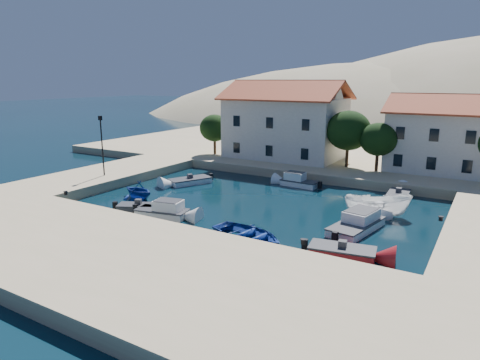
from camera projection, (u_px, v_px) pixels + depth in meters
name	position (u px, v px, depth m)	size (l,w,h in m)	color
ground	(191.00, 239.00, 29.77)	(400.00, 400.00, 0.00)	black
quay_south	(128.00, 263.00, 24.64)	(52.00, 12.00, 1.00)	tan
quay_west	(109.00, 175.00, 47.51)	(8.00, 20.00, 1.00)	tan
quay_north	(366.00, 154.00, 60.36)	(80.00, 36.00, 1.00)	tan
building_left	(286.00, 119.00, 54.77)	(14.70, 9.45, 9.70)	beige
building_mid	(439.00, 132.00, 46.76)	(10.50, 8.40, 8.30)	beige
trees	(361.00, 135.00, 47.64)	(37.30, 5.30, 6.45)	#382314
lamppost	(102.00, 140.00, 44.11)	(0.35, 0.25, 6.22)	black
bollards	(253.00, 215.00, 31.33)	(29.36, 9.56, 0.30)	black
motorboat_grey_sw	(139.00, 208.00, 35.96)	(3.73, 2.91, 1.25)	#37383D
cabin_cruiser_south	(162.00, 211.00, 34.52)	(4.52, 2.62, 1.60)	white
rowboat_south	(247.00, 240.00, 29.55)	(3.96, 5.55, 1.15)	navy
motorboat_red_se	(342.00, 252.00, 26.80)	(4.33, 2.49, 1.25)	maroon
cabin_cruiser_east	(356.00, 224.00, 31.31)	(3.11, 5.76, 1.60)	white
boat_east	(377.00, 216.00, 34.72)	(1.99, 5.30, 2.05)	white
motorboat_white_ne	(398.00, 196.00, 39.75)	(2.09, 4.03, 1.25)	white
rowboat_west	(139.00, 198.00, 40.20)	(2.97, 3.45, 1.82)	navy
motorboat_white_west	(190.00, 181.00, 45.46)	(3.65, 4.82, 1.25)	white
cabin_cruiser_north	(300.00, 182.00, 44.36)	(3.96, 1.86, 1.60)	white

